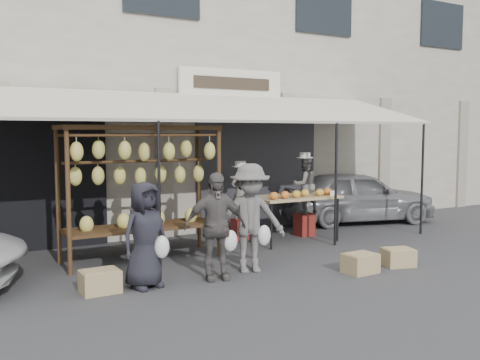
{
  "coord_description": "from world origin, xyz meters",
  "views": [
    {
      "loc": [
        -3.95,
        -6.62,
        2.12
      ],
      "look_at": [
        0.58,
        1.4,
        1.3
      ],
      "focal_mm": 40.0,
      "sensor_mm": 36.0,
      "label": 1
    }
  ],
  "objects_px": {
    "customer_right": "(250,218)",
    "vendor_left": "(240,192)",
    "banana_rack": "(141,167)",
    "crate_near_b": "(398,257)",
    "customer_left": "(145,235)",
    "crate_far": "(100,281)",
    "customer_mid": "(215,226)",
    "vendor_right": "(305,185)",
    "crate_near_a": "(360,263)",
    "sedan": "(356,196)",
    "produce_table": "(296,198)"
  },
  "relations": [
    {
      "from": "vendor_left",
      "to": "crate_near_a",
      "type": "height_order",
      "value": "vendor_left"
    },
    {
      "from": "vendor_left",
      "to": "sedan",
      "type": "relative_size",
      "value": 0.3
    },
    {
      "from": "customer_mid",
      "to": "customer_right",
      "type": "relative_size",
      "value": 0.94
    },
    {
      "from": "vendor_right",
      "to": "crate_far",
      "type": "distance_m",
      "value": 5.15
    },
    {
      "from": "vendor_right",
      "to": "crate_near_a",
      "type": "height_order",
      "value": "vendor_right"
    },
    {
      "from": "vendor_right",
      "to": "customer_right",
      "type": "xyz_separation_m",
      "value": [
        -2.43,
        -1.92,
        -0.22
      ]
    },
    {
      "from": "produce_table",
      "to": "vendor_right",
      "type": "relative_size",
      "value": 1.45
    },
    {
      "from": "vendor_left",
      "to": "crate_far",
      "type": "relative_size",
      "value": 2.16
    },
    {
      "from": "customer_right",
      "to": "crate_far",
      "type": "relative_size",
      "value": 3.32
    },
    {
      "from": "customer_left",
      "to": "customer_right",
      "type": "xyz_separation_m",
      "value": [
        1.67,
        0.01,
        0.1
      ]
    },
    {
      "from": "vendor_left",
      "to": "produce_table",
      "type": "bearing_deg",
      "value": 141.74
    },
    {
      "from": "crate_near_a",
      "to": "crate_far",
      "type": "xyz_separation_m",
      "value": [
        -3.7,
        0.94,
        0.0
      ]
    },
    {
      "from": "customer_right",
      "to": "crate_near_b",
      "type": "relative_size",
      "value": 3.55
    },
    {
      "from": "banana_rack",
      "to": "vendor_right",
      "type": "xyz_separation_m",
      "value": [
        3.62,
        0.42,
        -0.51
      ]
    },
    {
      "from": "customer_right",
      "to": "crate_near_a",
      "type": "xyz_separation_m",
      "value": [
        1.42,
        -0.88,
        -0.68
      ]
    },
    {
      "from": "customer_right",
      "to": "crate_near_b",
      "type": "xyz_separation_m",
      "value": [
        2.23,
        -0.87,
        -0.69
      ]
    },
    {
      "from": "crate_near_b",
      "to": "customer_left",
      "type": "bearing_deg",
      "value": 167.7
    },
    {
      "from": "vendor_right",
      "to": "sedan",
      "type": "relative_size",
      "value": 0.32
    },
    {
      "from": "produce_table",
      "to": "sedan",
      "type": "distance_m",
      "value": 2.84
    },
    {
      "from": "vendor_left",
      "to": "customer_left",
      "type": "bearing_deg",
      "value": 44.17
    },
    {
      "from": "customer_mid",
      "to": "sedan",
      "type": "bearing_deg",
      "value": 39.82
    },
    {
      "from": "sedan",
      "to": "vendor_right",
      "type": "bearing_deg",
      "value": 124.05
    },
    {
      "from": "produce_table",
      "to": "crate_near_b",
      "type": "xyz_separation_m",
      "value": [
        0.34,
        -2.33,
        -0.73
      ]
    },
    {
      "from": "customer_mid",
      "to": "customer_right",
      "type": "bearing_deg",
      "value": 21.1
    },
    {
      "from": "vendor_right",
      "to": "crate_far",
      "type": "height_order",
      "value": "vendor_right"
    },
    {
      "from": "customer_right",
      "to": "crate_far",
      "type": "height_order",
      "value": "customer_right"
    },
    {
      "from": "customer_mid",
      "to": "vendor_right",
      "type": "bearing_deg",
      "value": 45.04
    },
    {
      "from": "customer_left",
      "to": "crate_near_b",
      "type": "xyz_separation_m",
      "value": [
        3.9,
        -0.85,
        -0.59
      ]
    },
    {
      "from": "banana_rack",
      "to": "customer_mid",
      "type": "relative_size",
      "value": 1.67
    },
    {
      "from": "banana_rack",
      "to": "vendor_left",
      "type": "distance_m",
      "value": 2.46
    },
    {
      "from": "banana_rack",
      "to": "crate_far",
      "type": "xyz_separation_m",
      "value": [
        -1.09,
        -1.45,
        -1.41
      ]
    },
    {
      "from": "vendor_right",
      "to": "customer_right",
      "type": "height_order",
      "value": "customer_right"
    },
    {
      "from": "sedan",
      "to": "vendor_left",
      "type": "bearing_deg",
      "value": 111.76
    },
    {
      "from": "crate_far",
      "to": "sedan",
      "type": "height_order",
      "value": "sedan"
    },
    {
      "from": "customer_left",
      "to": "sedan",
      "type": "relative_size",
      "value": 0.4
    },
    {
      "from": "customer_left",
      "to": "crate_far",
      "type": "xyz_separation_m",
      "value": [
        -0.61,
        0.07,
        -0.58
      ]
    },
    {
      "from": "produce_table",
      "to": "customer_right",
      "type": "bearing_deg",
      "value": -142.26
    },
    {
      "from": "vendor_right",
      "to": "sedan",
      "type": "xyz_separation_m",
      "value": [
        2.04,
        0.71,
        -0.43
      ]
    },
    {
      "from": "customer_right",
      "to": "vendor_left",
      "type": "bearing_deg",
      "value": 80.49
    },
    {
      "from": "produce_table",
      "to": "crate_near_a",
      "type": "height_order",
      "value": "produce_table"
    },
    {
      "from": "customer_left",
      "to": "customer_mid",
      "type": "bearing_deg",
      "value": -21.26
    },
    {
      "from": "crate_far",
      "to": "vendor_left",
      "type": "bearing_deg",
      "value": 32.7
    },
    {
      "from": "customer_left",
      "to": "crate_far",
      "type": "relative_size",
      "value": 2.94
    },
    {
      "from": "crate_near_b",
      "to": "crate_near_a",
      "type": "bearing_deg",
      "value": -178.79
    },
    {
      "from": "vendor_right",
      "to": "customer_mid",
      "type": "distance_m",
      "value": 3.7
    },
    {
      "from": "vendor_left",
      "to": "customer_right",
      "type": "xyz_separation_m",
      "value": [
        -1.09,
        -2.22,
        -0.12
      ]
    },
    {
      "from": "customer_left",
      "to": "crate_near_a",
      "type": "distance_m",
      "value": 3.26
    },
    {
      "from": "banana_rack",
      "to": "crate_near_a",
      "type": "relative_size",
      "value": 5.33
    },
    {
      "from": "customer_right",
      "to": "customer_mid",
      "type": "bearing_deg",
      "value": -153.92
    },
    {
      "from": "vendor_right",
      "to": "crate_far",
      "type": "bearing_deg",
      "value": 25.77
    }
  ]
}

